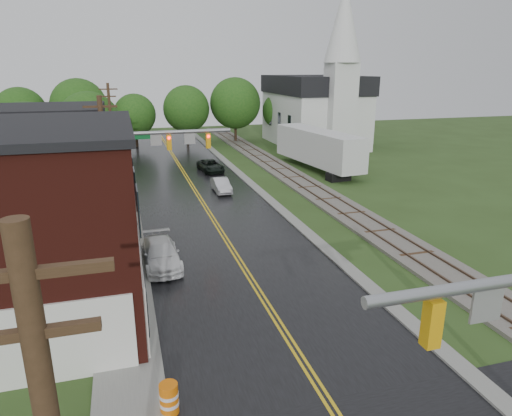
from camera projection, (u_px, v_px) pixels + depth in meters
name	position (u px, v px, depth m)	size (l,w,h in m)	color
main_road	(203.00, 204.00, 36.52)	(10.00, 90.00, 0.02)	black
curb_right	(251.00, 184.00, 42.54)	(0.80, 70.00, 0.12)	gray
sidewalk_left	(124.00, 232.00, 30.28)	(2.40, 50.00, 0.12)	gray
yellow_house	(41.00, 187.00, 28.98)	(8.00, 7.00, 6.40)	tan
darkred_building	(73.00, 171.00, 37.80)	(7.00, 6.00, 4.40)	#3F0F0C
church	(318.00, 103.00, 61.91)	(10.40, 18.40, 20.00)	silver
railroad	(297.00, 180.00, 43.74)	(3.20, 80.00, 0.30)	#59544C
traffic_signal_far	(158.00, 151.00, 31.37)	(7.34, 0.43, 7.20)	gray
utility_pole_b	(107.00, 172.00, 25.97)	(1.80, 0.28, 9.00)	#382616
utility_pole_c	(112.00, 127.00, 46.17)	(1.80, 0.28, 9.00)	#382616
tree_left_c	(29.00, 137.00, 40.59)	(6.00, 6.00, 7.65)	black
tree_left_e	(91.00, 124.00, 47.33)	(6.40, 6.40, 8.16)	black
suv_dark	(211.00, 166.00, 47.53)	(2.04, 4.42, 1.23)	black
sedan_silver	(221.00, 185.00, 39.77)	(1.26, 3.62, 1.19)	#B4B3B8
pickup_white	(161.00, 254.00, 24.92)	(1.91, 4.70, 1.36)	white
semi_trailer	(318.00, 147.00, 47.86)	(4.65, 13.78, 4.18)	black
construction_barrel	(169.00, 399.00, 14.26)	(0.59, 0.59, 1.05)	orange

